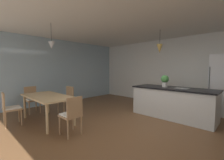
# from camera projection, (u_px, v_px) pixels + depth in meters

# --- Properties ---
(ground_plane) EXTENTS (10.00, 8.40, 0.04)m
(ground_plane) POSITION_uv_depth(u_px,v_px,m) (134.00, 130.00, 3.62)
(ground_plane) COLOR brown
(ceiling_slab) EXTENTS (10.00, 8.40, 0.12)m
(ceiling_slab) POSITION_uv_depth(u_px,v_px,m) (136.00, 12.00, 3.41)
(ceiling_slab) COLOR white
(wall_back_kitchen) EXTENTS (10.00, 0.12, 2.70)m
(wall_back_kitchen) POSITION_uv_depth(u_px,v_px,m) (183.00, 72.00, 5.86)
(wall_back_kitchen) COLOR white
(wall_back_kitchen) RESTS_ON ground_plane
(window_wall_left_glazing) EXTENTS (0.06, 8.40, 2.70)m
(window_wall_left_glazing) POSITION_uv_depth(u_px,v_px,m) (55.00, 72.00, 6.32)
(window_wall_left_glazing) COLOR #9EB7C6
(window_wall_left_glazing) RESTS_ON ground_plane
(dining_table) EXTENTS (1.74, 0.87, 0.73)m
(dining_table) POSITION_uv_depth(u_px,v_px,m) (47.00, 98.00, 4.13)
(dining_table) COLOR tan
(dining_table) RESTS_ON ground_plane
(chair_kitchen_end) EXTENTS (0.41, 0.41, 0.87)m
(chair_kitchen_end) POSITION_uv_depth(u_px,v_px,m) (72.00, 114.00, 3.29)
(chair_kitchen_end) COLOR #A87F56
(chair_kitchen_end) RESTS_ON ground_plane
(chair_window_end) EXTENTS (0.41, 0.41, 0.87)m
(chair_window_end) POSITION_uv_depth(u_px,v_px,m) (32.00, 99.00, 5.00)
(chair_window_end) COLOR #A87F56
(chair_window_end) RESTS_ON ground_plane
(chair_far_left) EXTENTS (0.43, 0.43, 0.87)m
(chair_far_left) POSITION_uv_depth(u_px,v_px,m) (67.00, 99.00, 4.99)
(chair_far_left) COLOR #A87F56
(chair_far_left) RESTS_ON ground_plane
(chair_near_left) EXTENTS (0.43, 0.43, 0.87)m
(chair_near_left) POSITION_uv_depth(u_px,v_px,m) (10.00, 108.00, 3.84)
(chair_near_left) COLOR #A87F56
(chair_near_left) RESTS_ON ground_plane
(kitchen_island) EXTENTS (2.35, 0.90, 0.91)m
(kitchen_island) POSITION_uv_depth(u_px,v_px,m) (173.00, 102.00, 4.52)
(kitchen_island) COLOR silver
(kitchen_island) RESTS_ON ground_plane
(refrigerator) EXTENTS (0.72, 0.67, 1.92)m
(refrigerator) POSITION_uv_depth(u_px,v_px,m) (223.00, 85.00, 4.67)
(refrigerator) COLOR silver
(refrigerator) RESTS_ON ground_plane
(pendant_over_table) EXTENTS (0.17, 0.17, 0.68)m
(pendant_over_table) POSITION_uv_depth(u_px,v_px,m) (52.00, 45.00, 4.04)
(pendant_over_table) COLOR black
(pendant_over_island_main) EXTENTS (0.19, 0.19, 0.73)m
(pendant_over_island_main) POSITION_uv_depth(u_px,v_px,m) (160.00, 48.00, 4.71)
(pendant_over_island_main) COLOR black
(potted_plant_on_island) EXTENTS (0.24, 0.24, 0.37)m
(potted_plant_on_island) POSITION_uv_depth(u_px,v_px,m) (165.00, 80.00, 4.65)
(potted_plant_on_island) COLOR beige
(potted_plant_on_island) RESTS_ON kitchen_island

